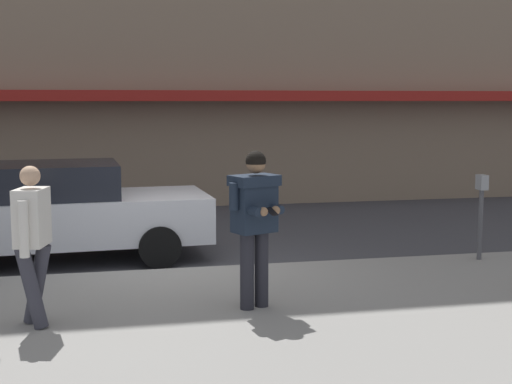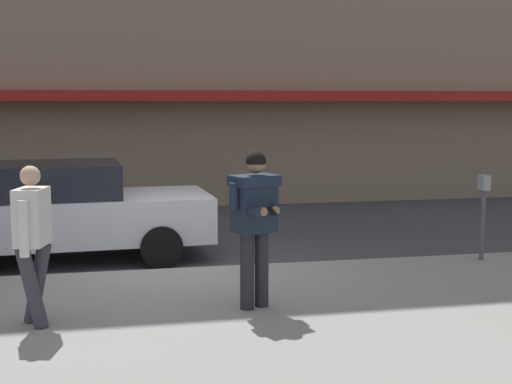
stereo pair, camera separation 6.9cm
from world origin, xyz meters
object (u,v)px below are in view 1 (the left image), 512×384
parked_sedan_mid (59,211)px  man_texting_on_phone (255,212)px  parking_meter (481,204)px  pedestrian_in_light_coat (32,236)px

parked_sedan_mid → man_texting_on_phone: 4.30m
parking_meter → pedestrian_in_light_coat: bearing=-163.2°
parked_sedan_mid → pedestrian_in_light_coat: size_ratio=2.70×
pedestrian_in_light_coat → parking_meter: 6.48m
parking_meter → man_texting_on_phone: bearing=-155.5°
man_texting_on_phone → parking_meter: bearing=24.5°
pedestrian_in_light_coat → parking_meter: (6.20, 1.88, -0.14)m
pedestrian_in_light_coat → parked_sedan_mid: bearing=89.1°
parked_sedan_mid → parking_meter: parked_sedan_mid is taller
parked_sedan_mid → parking_meter: size_ratio=3.61×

